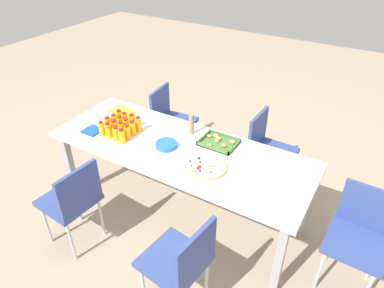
{
  "coord_description": "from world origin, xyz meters",
  "views": [
    {
      "loc": [
        1.33,
        -1.99,
        2.38
      ],
      "look_at": [
        0.09,
        0.07,
        0.78
      ],
      "focal_mm": 32.22,
      "sensor_mm": 36.0,
      "label": 1
    }
  ],
  "objects": [
    {
      "name": "juice_bottle_15",
      "position": [
        -0.45,
        0.04,
        0.82
      ],
      "size": [
        0.05,
        0.05,
        0.14
      ],
      "color": "#F9AD14",
      "rests_on": "party_table"
    },
    {
      "name": "chair_near_right",
      "position": [
        0.53,
        -0.79,
        0.5
      ],
      "size": [
        0.44,
        0.44,
        0.83
      ],
      "rotation": [
        0.0,
        0.0,
        1.45
      ],
      "color": "#33478C",
      "rests_on": "ground_plane"
    },
    {
      "name": "juice_bottle_4",
      "position": [
        -0.67,
        -0.12,
        0.83
      ],
      "size": [
        0.06,
        0.06,
        0.15
      ],
      "color": "#F9AD14",
      "rests_on": "party_table"
    },
    {
      "name": "chair_near_left",
      "position": [
        -0.53,
        -0.74,
        0.5
      ],
      "size": [
        0.43,
        0.43,
        0.83
      ],
      "rotation": [
        0.0,
        0.0,
        1.5
      ],
      "color": "#33478C",
      "rests_on": "ground_plane"
    },
    {
      "name": "juice_bottle_9",
      "position": [
        -0.6,
        -0.04,
        0.82
      ],
      "size": [
        0.06,
        0.06,
        0.14
      ],
      "color": "#FAAC14",
      "rests_on": "party_table"
    },
    {
      "name": "paper_folder",
      "position": [
        -0.82,
        0.23,
        0.76
      ],
      "size": [
        0.3,
        0.25,
        0.01
      ],
      "primitive_type": "cube",
      "rotation": [
        0.0,
        0.0,
        -0.21
      ],
      "color": "yellow",
      "rests_on": "party_table"
    },
    {
      "name": "juice_bottle_8",
      "position": [
        -0.67,
        -0.04,
        0.82
      ],
      "size": [
        0.06,
        0.06,
        0.14
      ],
      "color": "#FAAD14",
      "rests_on": "party_table"
    },
    {
      "name": "plate_stack",
      "position": [
        -0.09,
        -0.05,
        0.78
      ],
      "size": [
        0.18,
        0.18,
        0.04
      ],
      "color": "blue",
      "rests_on": "party_table"
    },
    {
      "name": "juice_bottle_5",
      "position": [
        -0.6,
        -0.12,
        0.82
      ],
      "size": [
        0.06,
        0.06,
        0.14
      ],
      "color": "#F9AB14",
      "rests_on": "party_table"
    },
    {
      "name": "juice_bottle_2",
      "position": [
        -0.52,
        -0.19,
        0.82
      ],
      "size": [
        0.06,
        0.06,
        0.13
      ],
      "color": "#F9AB14",
      "rests_on": "party_table"
    },
    {
      "name": "juice_bottle_13",
      "position": [
        -0.6,
        0.03,
        0.82
      ],
      "size": [
        0.06,
        0.06,
        0.15
      ],
      "color": "#FAAD14",
      "rests_on": "party_table"
    },
    {
      "name": "fruit_pizza",
      "position": [
        0.34,
        -0.14,
        0.77
      ],
      "size": [
        0.31,
        0.31,
        0.05
      ],
      "color": "tan",
      "rests_on": "party_table"
    },
    {
      "name": "juice_bottle_6",
      "position": [
        -0.53,
        -0.11,
        0.82
      ],
      "size": [
        0.05,
        0.05,
        0.14
      ],
      "color": "#F9AC14",
      "rests_on": "party_table"
    },
    {
      "name": "party_table",
      "position": [
        0.0,
        0.0,
        0.69
      ],
      "size": [
        2.26,
        0.82,
        0.76
      ],
      "color": "silver",
      "rests_on": "ground_plane"
    },
    {
      "name": "juice_bottle_12",
      "position": [
        -0.68,
        0.04,
        0.83
      ],
      "size": [
        0.06,
        0.06,
        0.15
      ],
      "color": "#F9AE14",
      "rests_on": "party_table"
    },
    {
      "name": "juice_bottle_3",
      "position": [
        -0.45,
        -0.19,
        0.82
      ],
      "size": [
        0.06,
        0.06,
        0.14
      ],
      "color": "#F9AC14",
      "rests_on": "party_table"
    },
    {
      "name": "juice_bottle_10",
      "position": [
        -0.52,
        -0.05,
        0.82
      ],
      "size": [
        0.06,
        0.06,
        0.14
      ],
      "color": "#F9AD14",
      "rests_on": "party_table"
    },
    {
      "name": "juice_bottle_7",
      "position": [
        -0.45,
        -0.12,
        0.82
      ],
      "size": [
        0.05,
        0.05,
        0.14
      ],
      "color": "#F9AE14",
      "rests_on": "party_table"
    },
    {
      "name": "chair_end",
      "position": [
        1.48,
        0.07,
        0.5
      ],
      "size": [
        0.41,
        0.41,
        0.83
      ],
      "rotation": [
        0.0,
        0.0,
        3.11
      ],
      "color": "#33478C",
      "rests_on": "ground_plane"
    },
    {
      "name": "juice_bottle_14",
      "position": [
        -0.53,
        0.04,
        0.82
      ],
      "size": [
        0.06,
        0.06,
        0.15
      ],
      "color": "#FAAC14",
      "rests_on": "party_table"
    },
    {
      "name": "chair_far_right",
      "position": [
        0.53,
        0.76,
        0.5
      ],
      "size": [
        0.41,
        0.41,
        0.83
      ],
      "rotation": [
        0.0,
        0.0,
        -1.6
      ],
      "color": "#33478C",
      "rests_on": "ground_plane"
    },
    {
      "name": "juice_bottle_0",
      "position": [
        -0.68,
        -0.19,
        0.82
      ],
      "size": [
        0.05,
        0.05,
        0.14
      ],
      "color": "#FAAC14",
      "rests_on": "party_table"
    },
    {
      "name": "juice_bottle_11",
      "position": [
        -0.46,
        -0.04,
        0.82
      ],
      "size": [
        0.06,
        0.06,
        0.13
      ],
      "color": "#FAAD14",
      "rests_on": "party_table"
    },
    {
      "name": "chair_far_left",
      "position": [
        -0.61,
        0.75,
        0.5
      ],
      "size": [
        0.44,
        0.44,
        0.83
      ],
      "rotation": [
        0.0,
        0.0,
        -1.47
      ],
      "color": "#33478C",
      "rests_on": "ground_plane"
    },
    {
      "name": "snack_tray",
      "position": [
        0.26,
        0.22,
        0.77
      ],
      "size": [
        0.31,
        0.24,
        0.04
      ],
      "color": "#477238",
      "rests_on": "party_table"
    },
    {
      "name": "napkin_stack",
      "position": [
        -0.8,
        -0.19,
        0.76
      ],
      "size": [
        0.15,
        0.15,
        0.02
      ],
      "primitive_type": "cube",
      "color": "#194CA5",
      "rests_on": "party_table"
    },
    {
      "name": "cardboard_tube",
      "position": [
        -0.02,
        0.23,
        0.85
      ],
      "size": [
        0.04,
        0.04,
        0.2
      ],
      "primitive_type": "cylinder",
      "color": "#9E7A56",
      "rests_on": "party_table"
    },
    {
      "name": "juice_bottle_1",
      "position": [
        -0.6,
        -0.19,
        0.83
      ],
      "size": [
        0.06,
        0.06,
        0.15
      ],
      "color": "#FAAC14",
      "rests_on": "party_table"
    },
    {
      "name": "ground_plane",
      "position": [
        0.0,
        0.0,
        0.0
      ],
      "size": [
        12.0,
        12.0,
        0.0
      ],
      "primitive_type": "plane",
      "color": "tan"
    }
  ]
}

